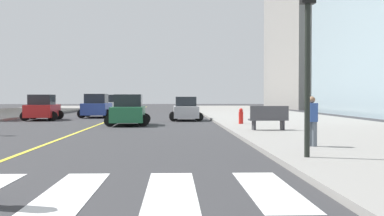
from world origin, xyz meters
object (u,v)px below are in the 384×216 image
Objects in this scene: car_white_second at (110,105)px; fire_hydrant at (241,116)px; traffic_light_near_corner at (308,22)px; car_green_fifth at (128,111)px; park_bench at (269,118)px; car_silver_fourth at (186,109)px; pedestrian_waiting_east at (312,119)px; car_blue_nearest at (97,106)px; car_red_third at (42,108)px.

fire_hydrant is (10.32, -23.19, -0.30)m from car_white_second.
traffic_light_near_corner is (9.90, -38.92, 2.72)m from car_white_second.
car_green_fifth is 2.26× the size of park_bench.
car_silver_fourth is 2.07× the size of park_bench.
traffic_light_near_corner is 3.90m from pedestrian_waiting_east.
pedestrian_waiting_east is (10.54, -25.40, 0.11)m from car_blue_nearest.
car_green_fifth is 4.64× the size of fire_hydrant.
car_silver_fourth is 13.03m from park_bench.
pedestrian_waiting_east is at bearing 99.27° from car_silver_fourth.
fire_hydrant is (10.07, -12.45, -0.32)m from car_blue_nearest.
car_green_fifth is 0.84× the size of traffic_light_near_corner.
car_red_third is 1.11× the size of car_silver_fourth.
park_bench is at bearing -58.79° from car_blue_nearest.
car_blue_nearest is 29.91m from traffic_light_near_corner.
car_white_second reaches higher than park_bench.
car_blue_nearest reaches higher than car_white_second.
fire_hydrant is (-0.56, 5.36, -0.11)m from park_bench.
car_red_third is at bearing -5.78° from car_silver_fourth.
car_red_third is at bearing -45.89° from car_green_fifth.
park_bench is at bearing -84.02° from fire_hydrant.
fire_hydrant is (6.52, -1.38, -0.28)m from car_green_fifth.
traffic_light_near_corner is at bearing 171.43° from park_bench.
car_white_second is 40.25m from traffic_light_near_corner.
fire_hydrant is at bearing 112.08° from car_silver_fourth.
car_silver_fourth is (10.34, -0.96, -0.07)m from car_red_third.
car_blue_nearest is 27.50m from pedestrian_waiting_east.
park_bench is at bearing -59.78° from pedestrian_waiting_east.
car_red_third is 19.37m from park_bench.
car_white_second is 17.62m from car_silver_fourth.
pedestrian_waiting_east is at bearing -87.91° from fire_hydrant.
car_red_third is 1.02× the size of car_green_fifth.
fire_hydrant is at bearing 2.80° from park_bench.
fire_hydrant is at bearing -34.13° from car_red_third.
car_blue_nearest is at bearing -37.08° from car_silver_fourth.
car_white_second is 1.04× the size of car_green_fifth.
traffic_light_near_corner reaches higher than pedestrian_waiting_east.
park_bench is (7.08, -6.74, -0.17)m from car_green_fifth.
park_bench is at bearing -95.39° from traffic_light_near_corner.
car_green_fifth is at bearing -71.86° from car_blue_nearest.
park_bench is at bearing -71.21° from car_white_second.
traffic_light_near_corner is at bearing -64.31° from car_red_third.
pedestrian_waiting_east is at bearing -59.53° from car_red_third.
car_blue_nearest is at bearing -73.28° from car_green_fifth.
pedestrian_waiting_east is (3.45, -20.13, 0.22)m from car_silver_fourth.
traffic_light_near_corner reaches higher than car_green_fifth.
pedestrian_waiting_east is (0.89, 2.78, -2.59)m from traffic_light_near_corner.
pedestrian_waiting_east reaches higher than car_silver_fourth.
traffic_light_near_corner reaches higher than car_silver_fourth.
car_silver_fourth reaches higher than park_bench.
car_red_third is (-3.00, -15.05, -0.02)m from car_white_second.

